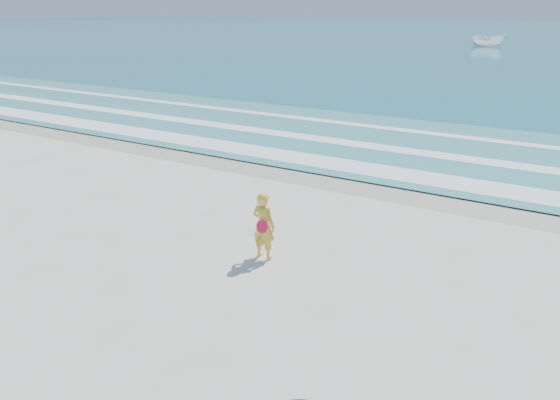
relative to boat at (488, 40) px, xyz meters
The scene contains 8 objects.
ground 70.23m from the boat, 82.86° to the right, with size 400.00×400.00×0.00m, color silver.
wet_sand 61.31m from the boat, 81.81° to the right, with size 400.00×2.40×0.00m, color #B2A893.
shallow 56.37m from the boat, 81.09° to the right, with size 400.00×10.00×0.01m, color #59B7AD.
foam_near 60.02m from the boat, 81.64° to the right, with size 400.00×1.40×0.01m, color white.
foam_mid 57.16m from the boat, 81.22° to the right, with size 400.00×0.90×0.01m, color white.
foam_far 53.90m from the boat, 80.68° to the right, with size 400.00×0.60×0.01m, color white.
boat is the anchor object (origin of this frame).
woman 67.22m from the boat, 81.96° to the right, with size 0.54×0.41×1.45m.
Camera 1 is at (6.43, -5.60, 5.03)m, focal length 35.00 mm.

